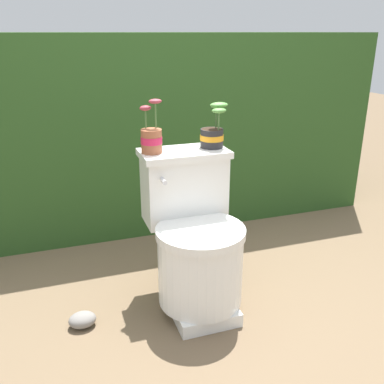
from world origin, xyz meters
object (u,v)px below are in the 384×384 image
at_px(potted_plant_midleft, 213,133).
at_px(garden_stone, 82,320).
at_px(toilet, 195,242).
at_px(potted_plant_left, 151,138).

height_order(potted_plant_midleft, garden_stone, potted_plant_midleft).
bearing_deg(toilet, garden_stone, -178.57).
bearing_deg(potted_plant_midleft, toilet, -130.48).
distance_m(toilet, garden_stone, 0.61).
xyz_separation_m(potted_plant_left, potted_plant_midleft, (0.29, 0.00, -0.00)).
height_order(toilet, potted_plant_midleft, potted_plant_midleft).
height_order(potted_plant_left, garden_stone, potted_plant_left).
relative_size(toilet, potted_plant_midleft, 3.46).
bearing_deg(potted_plant_midleft, potted_plant_left, -179.39).
bearing_deg(potted_plant_left, potted_plant_midleft, 0.61).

